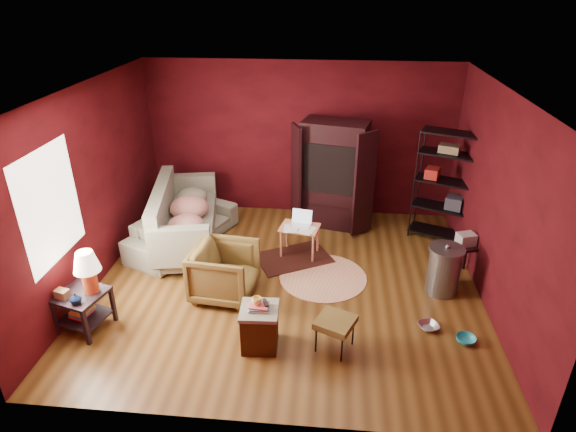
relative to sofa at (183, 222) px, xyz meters
name	(u,v)px	position (x,y,z in m)	size (l,w,h in m)	color
room	(284,196)	(1.79, -1.02, 1.00)	(5.54, 5.04, 2.84)	brown
sofa	(183,222)	(0.00, 0.00, 0.00)	(2.07, 0.60, 0.81)	gray
armchair	(224,269)	(1.00, -1.38, 0.02)	(0.82, 0.77, 0.85)	black
pet_bowl_steel	(429,320)	(3.74, -1.86, -0.28)	(0.26, 0.06, 0.26)	#ACADB3
pet_bowl_turquoise	(467,334)	(4.15, -2.07, -0.28)	(0.24, 0.08, 0.24)	teal
vase	(75,298)	(-0.57, -2.43, 0.19)	(0.14, 0.15, 0.14)	#0B193A
mug	(257,300)	(1.61, -2.36, 0.27)	(0.12, 0.09, 0.12)	#FFDF7C
side_table	(84,284)	(-0.56, -2.21, 0.25)	(0.68, 0.68, 1.09)	black
sofa_cushions	(183,220)	(0.02, -0.03, 0.06)	(1.31, 2.39, 0.95)	gray
hamper	(260,327)	(1.64, -2.37, -0.12)	(0.47, 0.47, 0.63)	#462510
footstool	(335,323)	(2.54, -2.33, -0.03)	(0.55, 0.55, 0.43)	black
rug_round	(323,277)	(2.36, -0.81, -0.40)	(1.47, 1.47, 0.01)	#EFE2C7
rug_oriental	(293,258)	(1.87, -0.31, -0.39)	(1.36, 1.20, 0.01)	#471A13
laptop_desk	(300,229)	(1.96, -0.17, 0.05)	(0.67, 0.55, 0.74)	#FE9B74
tv_armoire	(333,173)	(2.45, 0.97, 0.58)	(1.45, 1.00, 1.89)	black
wire_shelving	(445,182)	(4.28, 0.64, 0.63)	(1.00, 0.72, 1.88)	black
small_stand	(465,245)	(4.41, -0.55, 0.12)	(0.45, 0.45, 0.71)	black
trash_can	(444,270)	(4.04, -1.00, -0.04)	(0.61, 0.61, 0.77)	gray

